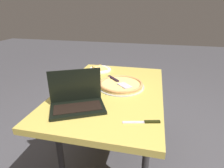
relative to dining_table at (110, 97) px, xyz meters
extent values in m
plane|color=#3F3D42|center=(0.00, 0.00, -0.66)|extent=(12.00, 12.00, 0.00)
cube|color=gold|center=(0.00, 0.00, 0.05)|extent=(1.24, 0.82, 0.04)
cylinder|color=#2B292A|center=(-0.32, -0.32, -0.32)|extent=(0.05, 0.05, 0.68)
cylinder|color=#2B292A|center=(0.32, -0.32, -0.32)|extent=(0.05, 0.05, 0.68)
cylinder|color=#2B292A|center=(-0.32, 0.32, -0.32)|extent=(0.05, 0.05, 0.68)
cylinder|color=#2B292A|center=(0.32, 0.32, -0.32)|extent=(0.05, 0.05, 0.68)
cube|color=black|center=(0.36, -0.13, 0.08)|extent=(0.33, 0.40, 0.02)
cube|color=black|center=(0.36, -0.13, 0.09)|extent=(0.25, 0.33, 0.00)
cube|color=black|center=(0.26, -0.18, 0.20)|extent=(0.16, 0.31, 0.22)
cube|color=silver|center=(0.27, -0.18, 0.20)|extent=(0.14, 0.28, 0.20)
cylinder|color=silver|center=(-0.45, -0.22, 0.07)|extent=(0.23, 0.23, 0.01)
torus|color=silver|center=(-0.45, -0.22, 0.08)|extent=(0.22, 0.22, 0.01)
cube|color=#DCB661|center=(-0.45, -0.22, 0.09)|extent=(0.16, 0.17, 0.02)
cube|color=#C58C3F|center=(-0.49, -0.26, 0.09)|extent=(0.09, 0.08, 0.03)
cylinder|color=#A0A39A|center=(-0.07, 0.07, 0.07)|extent=(0.39, 0.39, 0.01)
cylinder|color=#DFB565|center=(-0.07, 0.07, 0.08)|extent=(0.36, 0.36, 0.02)
torus|color=#C0824A|center=(-0.07, 0.07, 0.10)|extent=(0.36, 0.36, 0.02)
cube|color=#B3ADBE|center=(-0.04, 0.11, 0.10)|extent=(0.13, 0.13, 0.00)
cube|color=black|center=(-0.16, -0.01, 0.10)|extent=(0.12, 0.12, 0.01)
cube|color=#BDB0C5|center=(0.41, 0.25, 0.07)|extent=(0.06, 0.16, 0.00)
cube|color=black|center=(0.39, 0.34, 0.07)|extent=(0.04, 0.09, 0.01)
cylinder|color=teal|center=(0.01, -0.19, 0.12)|extent=(0.07, 0.07, 0.11)
cylinder|color=#452B11|center=(0.01, -0.19, 0.16)|extent=(0.06, 0.06, 0.01)
camera|label=1|loc=(1.32, 0.31, 0.69)|focal=29.72mm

